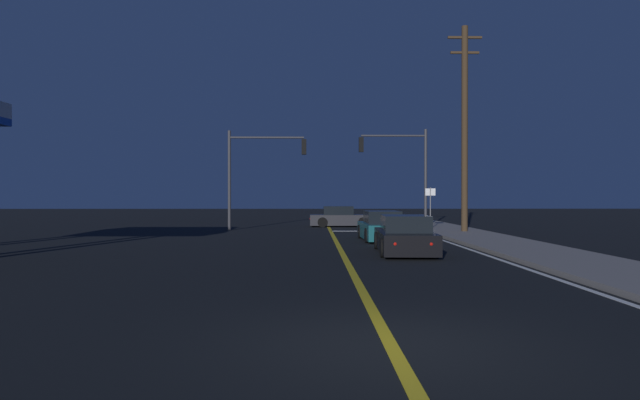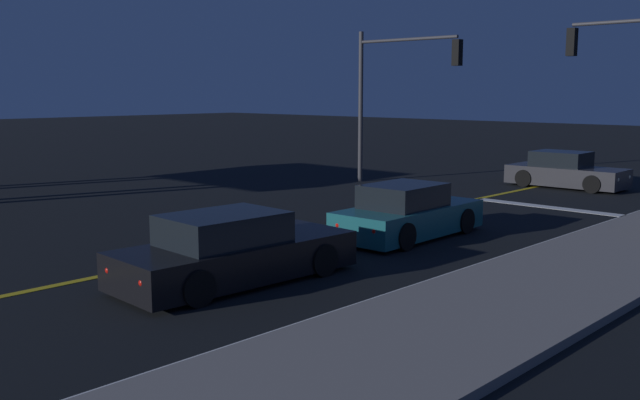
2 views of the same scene
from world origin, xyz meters
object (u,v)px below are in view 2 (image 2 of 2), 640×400
car_distant_tail_charcoal (565,172)px  traffic_signal_far_left (394,81)px  car_mid_block_black (233,252)px  car_following_oncoming_teal (408,214)px

car_distant_tail_charcoal → traffic_signal_far_left: bearing=-53.8°
car_mid_block_black → car_following_oncoming_teal: same height
car_mid_block_black → car_following_oncoming_teal: 5.63m
car_mid_block_black → car_following_oncoming_teal: bearing=93.8°
car_following_oncoming_teal → car_distant_tail_charcoal: bearing=94.6°
car_following_oncoming_teal → car_mid_block_black: bearing=-90.5°
car_following_oncoming_teal → traffic_signal_far_left: traffic_signal_far_left is taller
car_distant_tail_charcoal → car_mid_block_black: 17.14m
car_following_oncoming_teal → traffic_signal_far_left: 10.45m
car_mid_block_black → car_following_oncoming_teal: (-0.11, 5.63, -0.00)m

